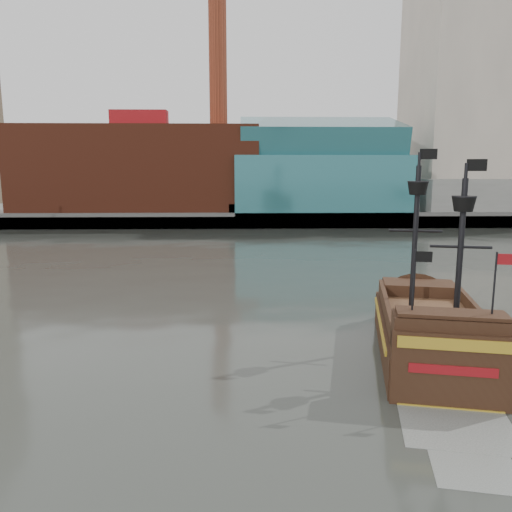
{
  "coord_description": "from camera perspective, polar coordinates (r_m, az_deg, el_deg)",
  "views": [
    {
      "loc": [
        -3.87,
        -19.95,
        9.76
      ],
      "look_at": [
        -2.92,
        12.98,
        4.0
      ],
      "focal_mm": 35.0,
      "sensor_mm": 36.0,
      "label": 1
    }
  ],
  "objects": [
    {
      "name": "ground",
      "position": [
        22.55,
        8.74,
        -15.86
      ],
      "size": [
        400.0,
        400.0,
        0.0
      ],
      "primitive_type": "plane",
      "color": "#252722",
      "rests_on": "ground"
    },
    {
      "name": "promenade_far",
      "position": [
        112.36,
        0.33,
        5.45
      ],
      "size": [
        220.0,
        60.0,
        2.0
      ],
      "primitive_type": "cube",
      "color": "slate",
      "rests_on": "ground"
    },
    {
      "name": "seawall",
      "position": [
        82.98,
        1.04,
        4.07
      ],
      "size": [
        220.0,
        1.0,
        2.6
      ],
      "primitive_type": "cube",
      "color": "#4C4C49",
      "rests_on": "ground"
    },
    {
      "name": "skyline",
      "position": [
        105.95,
        3.45,
        17.93
      ],
      "size": [
        149.0,
        45.0,
        62.0
      ],
      "color": "brown",
      "rests_on": "promenade_far"
    },
    {
      "name": "pirate_ship",
      "position": [
        27.98,
        19.23,
        -8.79
      ],
      "size": [
        7.81,
        16.13,
        11.6
      ],
      "rotation": [
        0.0,
        0.0,
        -0.22
      ],
      "color": "black",
      "rests_on": "ground"
    }
  ]
}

